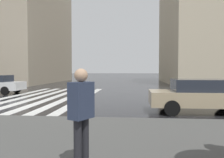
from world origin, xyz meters
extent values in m
plane|color=black|center=(0.00, 0.00, 0.00)|extent=(220.00, 220.00, 0.00)
cube|color=silver|center=(4.00, -1.71, 0.00)|extent=(13.00, 0.50, 0.01)
cube|color=silver|center=(4.00, -0.71, 0.00)|extent=(13.00, 0.50, 0.01)
cube|color=silver|center=(4.00, 0.29, 0.00)|extent=(13.00, 0.50, 0.01)
cube|color=silver|center=(4.00, 1.29, 0.00)|extent=(13.00, 0.50, 0.01)
cube|color=silver|center=(4.00, 2.29, 0.00)|extent=(13.00, 0.50, 0.01)
cube|color=silver|center=(4.00, 3.29, 0.00)|extent=(13.00, 0.50, 0.01)
cube|color=tan|center=(-1.00, -7.63, 0.61)|extent=(1.75, 4.10, 0.60)
cube|color=#232833|center=(-1.00, -7.78, 1.16)|extent=(1.54, 2.46, 0.50)
cylinder|color=black|center=(-1.82, -6.38, 0.31)|extent=(0.20, 0.62, 0.62)
cylinder|color=black|center=(-0.17, -6.38, 0.31)|extent=(0.20, 0.62, 0.62)
cylinder|color=black|center=(-0.18, -8.88, 0.31)|extent=(0.20, 0.62, 0.62)
cylinder|color=black|center=(6.33, 4.23, 0.31)|extent=(0.20, 0.62, 0.62)
cylinder|color=black|center=(4.67, 4.23, 0.31)|extent=(0.20, 0.62, 0.62)
cube|color=#2D3851|center=(-7.30, -4.03, 1.31)|extent=(0.47, 0.40, 0.60)
sphere|color=tan|center=(-7.30, -4.03, 1.72)|extent=(0.22, 0.22, 0.22)
cylinder|color=#232328|center=(-7.22, -4.07, 0.58)|extent=(0.13, 0.13, 0.86)
cylinder|color=#232328|center=(-7.37, -3.99, 0.58)|extent=(0.13, 0.13, 0.86)
camera|label=1|loc=(-11.00, -4.88, 1.81)|focal=37.17mm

